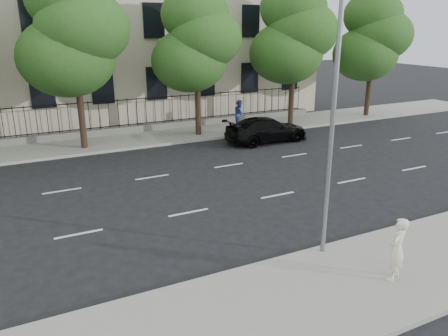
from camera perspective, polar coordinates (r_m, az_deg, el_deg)
The scene contains 13 objects.
ground at distance 14.56m, azimuth -0.95°, elevation -9.45°, with size 120.00×120.00×0.00m, color black.
near_sidewalk at distance 11.56m, azimuth 8.02°, elevation -17.31°, with size 60.00×4.00×0.15m, color gray.
far_sidewalk at distance 27.08m, azimuth -13.82°, elevation 3.40°, with size 60.00×4.00×0.15m, color gray.
lane_markings at distance 18.58m, azimuth -7.27°, elevation -3.25°, with size 49.60×4.62×0.01m, color silver, non-canonical shape.
iron_fence at distance 28.57m, azimuth -14.69°, elevation 5.27°, with size 30.00×0.50×2.20m.
street_light at distance 12.83m, azimuth 12.77°, elevation 10.56°, with size 0.25×3.32×8.05m.
tree_c at distance 25.27m, azimuth -19.11°, elevation 16.49°, with size 5.89×5.50×9.80m.
tree_d at distance 27.17m, azimuth -3.65°, elevation 16.25°, with size 5.34×4.94×8.84m.
tree_e at distance 30.56m, azimuth 9.08°, elevation 16.96°, with size 5.71×5.31×9.46m.
tree_f at distance 35.06m, azimuth 18.83°, elevation 15.86°, with size 5.52×5.12×9.01m.
black_sedan at distance 26.44m, azimuth 5.59°, elevation 5.01°, with size 2.11×5.18×1.50m, color black.
woman_near at distance 12.74m, azimuth 21.66°, elevation -9.82°, with size 0.65×0.43×1.79m, color white.
pedestrian_far at distance 29.45m, azimuth 2.04°, elevation 7.10°, with size 0.91×0.71×1.86m, color #2E3E8D.
Camera 1 is at (-5.51, -11.65, 6.76)m, focal length 35.00 mm.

